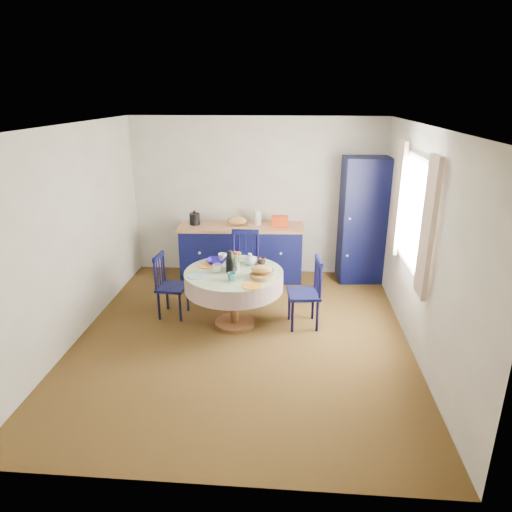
{
  "coord_description": "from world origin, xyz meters",
  "views": [
    {
      "loc": [
        0.55,
        -4.9,
        2.83
      ],
      "look_at": [
        0.15,
        0.2,
        0.99
      ],
      "focal_mm": 32.0,
      "sensor_mm": 36.0,
      "label": 1
    }
  ],
  "objects_px": {
    "dining_table": "(235,280)",
    "mug_a": "(217,268)",
    "chair_far": "(244,264)",
    "mug_b": "(232,277)",
    "chair_left": "(170,285)",
    "mug_d": "(222,257)",
    "chair_right": "(307,292)",
    "cobalt_bowl": "(216,261)",
    "mug_c": "(261,261)",
    "kitchen_counter": "(241,251)",
    "pantry_cabinet": "(363,221)"
  },
  "relations": [
    {
      "from": "dining_table",
      "to": "mug_a",
      "type": "distance_m",
      "value": 0.27
    },
    {
      "from": "chair_far",
      "to": "mug_b",
      "type": "distance_m",
      "value": 1.24
    },
    {
      "from": "chair_left",
      "to": "mug_d",
      "type": "bearing_deg",
      "value": -73.45
    },
    {
      "from": "chair_right",
      "to": "cobalt_bowl",
      "type": "bearing_deg",
      "value": -106.27
    },
    {
      "from": "chair_far",
      "to": "mug_c",
      "type": "bearing_deg",
      "value": -65.44
    },
    {
      "from": "mug_b",
      "to": "mug_d",
      "type": "xyz_separation_m",
      "value": [
        -0.2,
        0.65,
        0.0
      ]
    },
    {
      "from": "mug_c",
      "to": "chair_right",
      "type": "bearing_deg",
      "value": -18.53
    },
    {
      "from": "kitchen_counter",
      "to": "mug_a",
      "type": "distance_m",
      "value": 1.67
    },
    {
      "from": "chair_left",
      "to": "chair_right",
      "type": "relative_size",
      "value": 0.94
    },
    {
      "from": "kitchen_counter",
      "to": "chair_left",
      "type": "height_order",
      "value": "kitchen_counter"
    },
    {
      "from": "mug_d",
      "to": "mug_b",
      "type": "bearing_deg",
      "value": -72.42
    },
    {
      "from": "dining_table",
      "to": "chair_far",
      "type": "distance_m",
      "value": 0.93
    },
    {
      "from": "mug_a",
      "to": "mug_d",
      "type": "distance_m",
      "value": 0.39
    },
    {
      "from": "dining_table",
      "to": "kitchen_counter",
      "type": "bearing_deg",
      "value": 93.4
    },
    {
      "from": "mug_c",
      "to": "chair_left",
      "type": "bearing_deg",
      "value": -177.56
    },
    {
      "from": "chair_far",
      "to": "chair_right",
      "type": "distance_m",
      "value": 1.22
    },
    {
      "from": "chair_far",
      "to": "mug_a",
      "type": "height_order",
      "value": "chair_far"
    },
    {
      "from": "chair_right",
      "to": "mug_b",
      "type": "distance_m",
      "value": 1.02
    },
    {
      "from": "kitchen_counter",
      "to": "mug_a",
      "type": "height_order",
      "value": "kitchen_counter"
    },
    {
      "from": "dining_table",
      "to": "mug_a",
      "type": "xyz_separation_m",
      "value": [
        -0.21,
        -0.03,
        0.17
      ]
    },
    {
      "from": "mug_d",
      "to": "mug_c",
      "type": "bearing_deg",
      "value": -9.66
    },
    {
      "from": "mug_b",
      "to": "mug_d",
      "type": "relative_size",
      "value": 0.94
    },
    {
      "from": "pantry_cabinet",
      "to": "mug_a",
      "type": "height_order",
      "value": "pantry_cabinet"
    },
    {
      "from": "chair_left",
      "to": "mug_c",
      "type": "distance_m",
      "value": 1.26
    },
    {
      "from": "mug_a",
      "to": "mug_b",
      "type": "height_order",
      "value": "mug_a"
    },
    {
      "from": "chair_right",
      "to": "mug_b",
      "type": "xyz_separation_m",
      "value": [
        -0.9,
        -0.36,
        0.33
      ]
    },
    {
      "from": "mug_c",
      "to": "mug_d",
      "type": "distance_m",
      "value": 0.52
    },
    {
      "from": "dining_table",
      "to": "mug_d",
      "type": "relative_size",
      "value": 11.08
    },
    {
      "from": "mug_c",
      "to": "mug_a",
      "type": "bearing_deg",
      "value": -149.77
    },
    {
      "from": "dining_table",
      "to": "cobalt_bowl",
      "type": "bearing_deg",
      "value": 136.36
    },
    {
      "from": "chair_left",
      "to": "mug_c",
      "type": "xyz_separation_m",
      "value": [
        1.21,
        0.05,
        0.36
      ]
    },
    {
      "from": "dining_table",
      "to": "mug_d",
      "type": "distance_m",
      "value": 0.45
    },
    {
      "from": "dining_table",
      "to": "chair_left",
      "type": "height_order",
      "value": "dining_table"
    },
    {
      "from": "pantry_cabinet",
      "to": "chair_far",
      "type": "xyz_separation_m",
      "value": [
        -1.76,
        -0.78,
        -0.48
      ]
    },
    {
      "from": "kitchen_counter",
      "to": "pantry_cabinet",
      "type": "height_order",
      "value": "pantry_cabinet"
    },
    {
      "from": "mug_a",
      "to": "chair_right",
      "type": "bearing_deg",
      "value": 5.43
    },
    {
      "from": "kitchen_counter",
      "to": "chair_far",
      "type": "distance_m",
      "value": 0.7
    },
    {
      "from": "kitchen_counter",
      "to": "mug_a",
      "type": "xyz_separation_m",
      "value": [
        -0.11,
        -1.63,
        0.34
      ]
    },
    {
      "from": "chair_far",
      "to": "mug_a",
      "type": "bearing_deg",
      "value": -103.21
    },
    {
      "from": "dining_table",
      "to": "mug_c",
      "type": "distance_m",
      "value": 0.45
    },
    {
      "from": "chair_right",
      "to": "mug_c",
      "type": "height_order",
      "value": "chair_right"
    },
    {
      "from": "mug_a",
      "to": "mug_c",
      "type": "height_order",
      "value": "mug_a"
    },
    {
      "from": "cobalt_bowl",
      "to": "chair_right",
      "type": "bearing_deg",
      "value": -8.81
    },
    {
      "from": "chair_right",
      "to": "cobalt_bowl",
      "type": "relative_size",
      "value": 3.57
    },
    {
      "from": "cobalt_bowl",
      "to": "pantry_cabinet",
      "type": "bearing_deg",
      "value": 35.16
    },
    {
      "from": "mug_b",
      "to": "mug_c",
      "type": "relative_size",
      "value": 0.86
    },
    {
      "from": "chair_left",
      "to": "cobalt_bowl",
      "type": "xyz_separation_m",
      "value": [
        0.63,
        0.03,
        0.34
      ]
    },
    {
      "from": "mug_a",
      "to": "cobalt_bowl",
      "type": "height_order",
      "value": "mug_a"
    },
    {
      "from": "kitchen_counter",
      "to": "dining_table",
      "type": "bearing_deg",
      "value": -89.78
    },
    {
      "from": "pantry_cabinet",
      "to": "mug_d",
      "type": "height_order",
      "value": "pantry_cabinet"
    }
  ]
}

